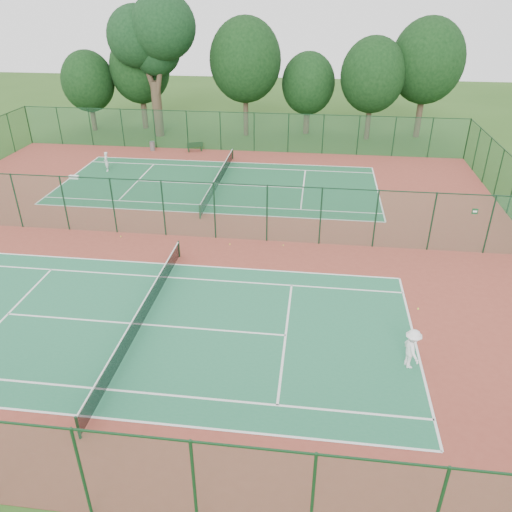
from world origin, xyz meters
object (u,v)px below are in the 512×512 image
at_px(big_tree, 152,36).
at_px(player_near, 412,349).
at_px(trash_bin, 152,146).
at_px(player_far, 106,162).
at_px(bench, 195,147).
at_px(kit_bag, 74,177).

bearing_deg(big_tree, player_near, -58.68).
distance_m(trash_bin, big_tree, 10.33).
height_order(trash_bin, big_tree, big_tree).
relative_size(player_far, trash_bin, 1.91).
bearing_deg(player_far, bench, 112.37).
bearing_deg(big_tree, trash_bin, -81.47).
xyz_separation_m(player_near, kit_bag, (-22.88, 19.18, -0.73)).
distance_m(player_near, big_tree, 39.23).
height_order(bench, kit_bag, bench).
distance_m(player_near, trash_bin, 33.44).
bearing_deg(player_far, trash_bin, 138.33).
distance_m(player_near, bench, 31.46).
bearing_deg(trash_bin, player_far, -107.16).
relative_size(player_near, kit_bag, 2.32).
distance_m(player_far, bench, 8.54).
distance_m(bench, kit_bag, 11.39).
bearing_deg(player_near, trash_bin, 19.54).
relative_size(trash_bin, big_tree, 0.06).
height_order(trash_bin, bench, bench).
distance_m(trash_bin, kit_bag, 9.06).
xyz_separation_m(bench, big_tree, (-4.75, 5.18, 8.77)).
relative_size(player_near, bench, 1.15).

